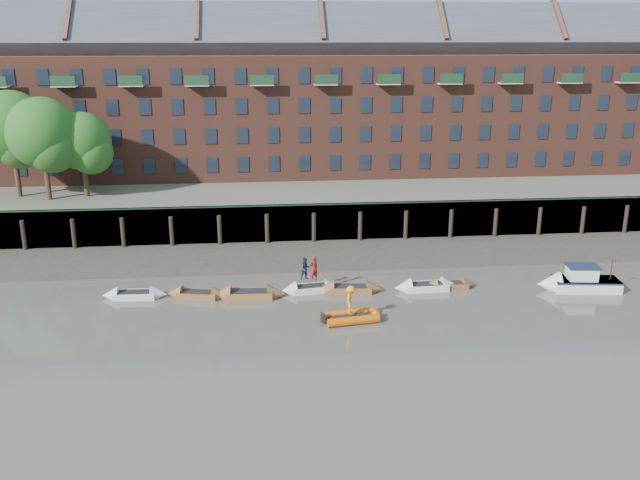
{
  "coord_description": "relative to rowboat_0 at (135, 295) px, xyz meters",
  "views": [
    {
      "loc": [
        -6.84,
        -33.66,
        17.24
      ],
      "look_at": [
        -2.42,
        12.0,
        3.2
      ],
      "focal_mm": 38.0,
      "sensor_mm": 36.0,
      "label": 1
    }
  ],
  "objects": [
    {
      "name": "rowboat_5",
      "position": [
        20.12,
        -0.42,
        0.01
      ],
      "size": [
        4.63,
        1.51,
        1.33
      ],
      "rotation": [
        0.0,
        0.0,
        0.04
      ],
      "color": "silver",
      "rests_on": "ground"
    },
    {
      "name": "rowboat_2",
      "position": [
        7.75,
        -0.74,
        0.03
      ],
      "size": [
        5.01,
        1.7,
        1.43
      ],
      "rotation": [
        0.0,
        0.0,
        -0.05
      ],
      "color": "brown",
      "rests_on": "ground"
    },
    {
      "name": "rowboat_0",
      "position": [
        0.0,
        0.0,
        0.0
      ],
      "size": [
        4.4,
        1.42,
        1.26
      ],
      "rotation": [
        0.0,
        0.0,
        -0.04
      ],
      "color": "silver",
      "rests_on": "ground"
    },
    {
      "name": "ground",
      "position": [
        15.25,
        -10.22,
        -0.22
      ],
      "size": [
        220.0,
        220.0,
        0.0
      ],
      "primitive_type": "plane",
      "color": "#57524C",
      "rests_on": "ground"
    },
    {
      "name": "rowboat_4",
      "position": [
        14.74,
        -0.35,
        0.01
      ],
      "size": [
        4.62,
        1.73,
        1.31
      ],
      "rotation": [
        0.0,
        0.0,
        -0.09
      ],
      "color": "brown",
      "rests_on": "ground"
    },
    {
      "name": "foreshore",
      "position": [
        15.25,
        7.78,
        -0.22
      ],
      "size": [
        110.0,
        8.0,
        0.5
      ],
      "primitive_type": "cube",
      "color": "#3D382F",
      "rests_on": "ground"
    },
    {
      "name": "rib_tender",
      "position": [
        14.24,
        -5.25,
        0.05
      ],
      "size": [
        3.68,
        2.17,
        0.62
      ],
      "rotation": [
        0.0,
        0.0,
        0.15
      ],
      "color": "#D15206",
      "rests_on": "ground"
    },
    {
      "name": "rowboat_3",
      "position": [
        12.01,
        0.03,
        -0.01
      ],
      "size": [
        4.4,
        1.89,
        1.23
      ],
      "rotation": [
        0.0,
        0.0,
        0.16
      ],
      "color": "silver",
      "rests_on": "ground"
    },
    {
      "name": "river_wall",
      "position": [
        15.25,
        12.16,
        1.37
      ],
      "size": [
        110.0,
        1.23,
        3.3
      ],
      "color": "#2D2A26",
      "rests_on": "ground"
    },
    {
      "name": "mud_band",
      "position": [
        15.25,
        4.38,
        -0.22
      ],
      "size": [
        110.0,
        1.6,
        0.1
      ],
      "primitive_type": "cube",
      "color": "#4C4336",
      "rests_on": "ground"
    },
    {
      "name": "rowboat_1",
      "position": [
        4.25,
        -0.35,
        -0.0
      ],
      "size": [
        4.44,
        2.09,
        1.24
      ],
      "rotation": [
        0.0,
        0.0,
        -0.21
      ],
      "color": "brown",
      "rests_on": "ground"
    },
    {
      "name": "person_rower_a",
      "position": [
        12.22,
        -0.05,
        1.53
      ],
      "size": [
        0.81,
        0.73,
        1.85
      ],
      "primitive_type": "imported",
      "rotation": [
        0.0,
        0.0,
        3.69
      ],
      "color": "maroon",
      "rests_on": "rowboat_3"
    },
    {
      "name": "apartment_terrace",
      "position": [
        15.25,
        26.78,
        12.6
      ],
      "size": [
        80.6,
        15.56,
        20.98
      ],
      "color": "brown",
      "rests_on": "bank_terrace"
    },
    {
      "name": "person_rib_crew",
      "position": [
        14.05,
        -5.37,
        1.26
      ],
      "size": [
        0.97,
        1.3,
        1.8
      ],
      "primitive_type": "imported",
      "rotation": [
        0.0,
        0.0,
        1.28
      ],
      "color": "orange",
      "rests_on": "rib_tender"
    },
    {
      "name": "rowboat_6",
      "position": [
        21.8,
        -0.28,
        -0.02
      ],
      "size": [
        4.03,
        1.48,
        1.15
      ],
      "rotation": [
        0.0,
        0.0,
        0.08
      ],
      "color": "brown",
      "rests_on": "ground"
    },
    {
      "name": "person_rower_b",
      "position": [
        11.68,
        0.23,
        1.41
      ],
      "size": [
        0.92,
        0.8,
        1.6
      ],
      "primitive_type": "imported",
      "rotation": [
        0.0,
        0.0,
        0.29
      ],
      "color": "#19233F",
      "rests_on": "rowboat_3"
    },
    {
      "name": "tree_cluster",
      "position": [
        -10.36,
        17.13,
        8.78
      ],
      "size": [
        11.76,
        7.74,
        9.4
      ],
      "color": "#3A281C",
      "rests_on": "bank_terrace"
    },
    {
      "name": "bank_terrace",
      "position": [
        15.25,
        25.78,
        1.38
      ],
      "size": [
        110.0,
        28.0,
        3.2
      ],
      "primitive_type": "cube",
      "color": "#5E594D",
      "rests_on": "ground"
    },
    {
      "name": "motor_launch",
      "position": [
        30.29,
        -1.43,
        0.37
      ],
      "size": [
        5.81,
        2.53,
        2.32
      ],
      "rotation": [
        0.0,
        0.0,
        3.02
      ],
      "color": "silver",
      "rests_on": "ground"
    }
  ]
}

